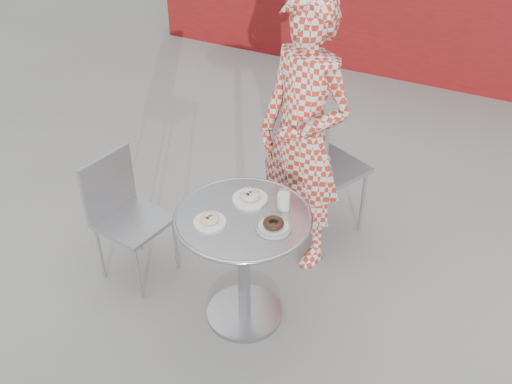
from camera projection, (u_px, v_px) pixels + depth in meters
The scene contains 9 objects.
ground at pixel (243, 307), 3.34m from camera, with size 60.00×60.00×0.00m, color #A4A19C.
bistro_table at pixel (243, 242), 2.98m from camera, with size 0.71×0.71×0.72m.
chair_far at pixel (319, 193), 3.77m from camera, with size 0.61×0.62×0.98m.
chair_left at pixel (136, 242), 3.45m from camera, with size 0.43×0.42×0.79m.
seated_person at pixel (303, 138), 3.28m from camera, with size 0.62×0.40×1.69m, color red.
plate_far at pixel (250, 197), 2.98m from camera, with size 0.19×0.19×0.05m.
plate_near at pixel (210, 220), 2.83m from camera, with size 0.16×0.16×0.04m.
plate_checker at pixel (273, 226), 2.79m from camera, with size 0.18×0.18×0.05m.
milk_cup at pixel (283, 201), 2.90m from camera, with size 0.07×0.07×0.11m.
Camera 1 is at (1.16, -2.04, 2.48)m, focal length 40.00 mm.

